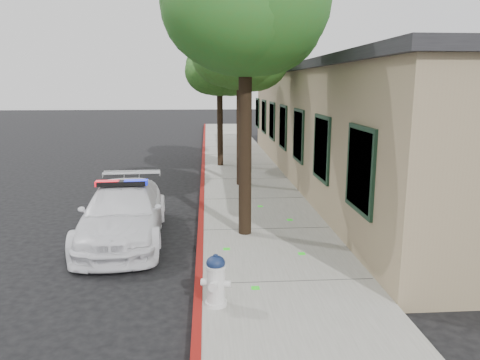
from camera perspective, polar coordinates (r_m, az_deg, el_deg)
name	(u,v)px	position (r m, az deg, el deg)	size (l,w,h in m)	color
ground	(195,292)	(8.21, -5.62, -13.78)	(120.00, 120.00, 0.00)	black
sidewalk	(265,232)	(11.05, 3.12, -6.47)	(3.20, 60.00, 0.15)	gray
red_curb	(201,233)	(10.97, -4.94, -6.62)	(0.14, 60.00, 0.16)	maroon
clapboard_building	(382,124)	(17.68, 17.37, 6.71)	(7.30, 20.89, 4.24)	#89795A
police_car	(123,213)	(10.86, -14.40, -3.99)	(2.05, 4.55, 1.41)	white
fire_hydrant	(216,280)	(7.25, -3.05, -12.40)	(0.48, 0.42, 0.83)	silver
street_tree_near	(246,10)	(10.27, 0.77, 20.48)	(3.61, 3.74, 6.62)	black
street_tree_mid	(241,55)	(15.52, 0.09, 15.40)	(3.26, 3.03, 5.78)	black
street_tree_far	(220,70)	(19.33, -2.48, 13.58)	(2.98, 2.80, 5.30)	black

